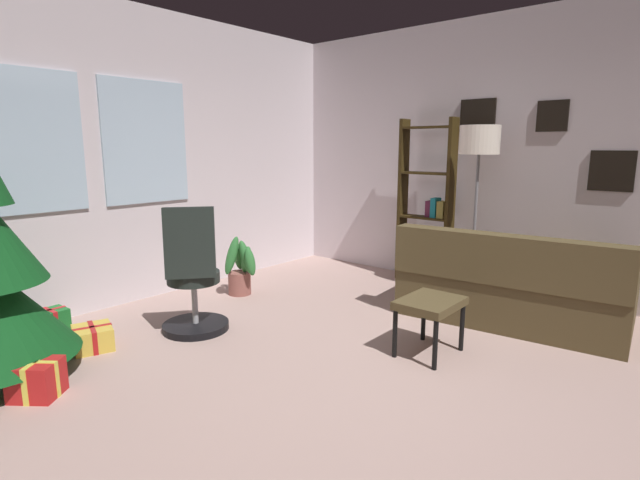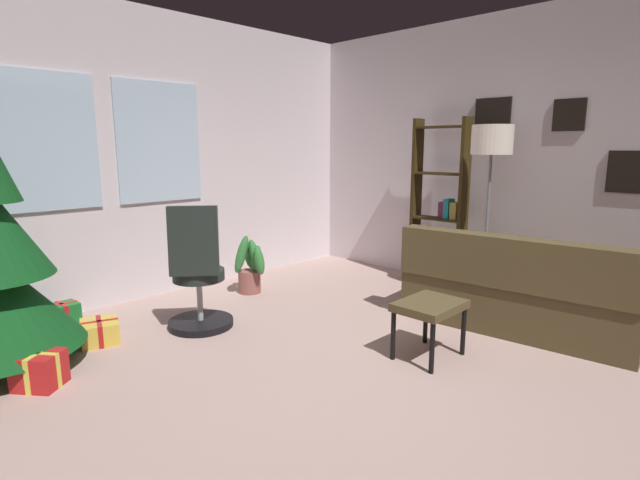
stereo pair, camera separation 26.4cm
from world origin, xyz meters
name	(u,v)px [view 2 (the right image)]	position (x,y,z in m)	size (l,w,h in m)	color
ground_plane	(369,394)	(0.00, 0.00, -0.05)	(5.37, 5.79, 0.10)	tan
wall_back_with_windows	(144,156)	(-0.02, 2.94, 1.45)	(5.37, 0.12, 2.90)	silver
wall_right_with_frames	(545,157)	(2.74, 0.00, 1.45)	(0.12, 5.79, 2.90)	silver
couch	(538,291)	(1.97, -0.31, 0.29)	(1.80, 1.97, 0.84)	brown
footstool	(430,310)	(0.68, -0.01, 0.37)	(0.50, 0.39, 0.43)	brown
gift_box_red	(39,370)	(-1.51, 1.56, 0.12)	(0.35, 0.36, 0.24)	red
gift_box_green	(63,317)	(-1.04, 2.53, 0.12)	(0.26, 0.21, 0.24)	#1E722D
gift_box_gold	(100,332)	(-0.93, 2.03, 0.09)	(0.36, 0.37, 0.18)	gold
office_chair	(198,282)	(-0.21, 1.71, 0.42)	(0.59, 0.59, 1.09)	black
bookshelf	(439,215)	(2.47, 1.01, 0.80)	(0.18, 0.64, 1.86)	#32250D
floor_lamp	(491,151)	(2.22, 0.32, 1.51)	(0.39, 0.39, 1.76)	slate
potted_plant	(251,268)	(0.75, 2.23, 0.28)	(0.37, 0.42, 0.66)	#8D5047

